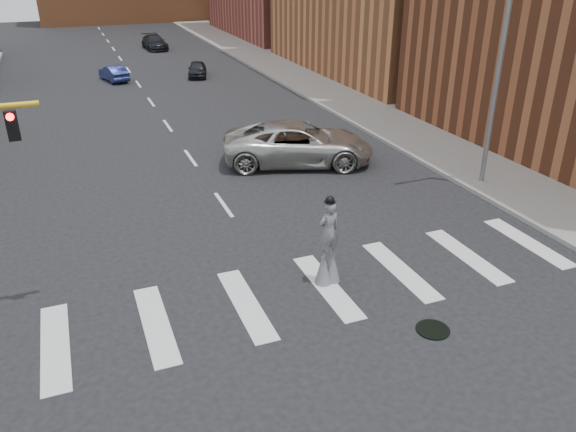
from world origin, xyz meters
The scene contains 9 objects.
ground_plane centered at (0.00, 0.00, 0.00)m, with size 160.00×160.00×0.00m, color black.
sidewalk_right centered at (12.50, 25.00, 0.09)m, with size 5.00×90.00×0.18m, color gray.
manhole centered at (3.00, -2.00, 0.02)m, with size 0.90×0.90×0.04m, color black.
streetlight centered at (10.90, 6.00, 4.90)m, with size 2.05×0.20×9.00m.
stilt_performer centered at (1.40, 1.24, 1.15)m, with size 0.84×0.56×2.87m.
suv_crossing centered at (4.64, 11.38, 0.97)m, with size 3.23×7.00×1.95m, color #B6B3AC.
car_near centered at (4.85, 33.06, 0.60)m, with size 1.41×3.49×1.19m, color black.
car_mid centered at (-1.55, 33.86, 0.59)m, with size 1.26×3.61×1.19m, color navy.
car_far centered at (3.97, 48.21, 0.69)m, with size 1.95×4.79×1.39m, color black.
Camera 1 is at (-5.10, -11.97, 9.21)m, focal length 35.00 mm.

